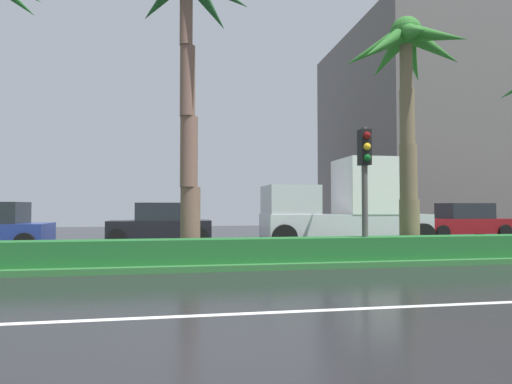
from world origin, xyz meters
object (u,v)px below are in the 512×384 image
Objects in this scene: traffic_signal_median_right at (365,168)px; box_truck_lead at (345,207)px; car_in_traffic_second at (161,223)px; palm_tree_centre at (406,71)px; car_in_traffic_third at (463,221)px; palm_tree_centre_left at (187,21)px.

traffic_signal_median_right is 5.63m from box_truck_lead.
traffic_signal_median_right is 0.83× the size of car_in_traffic_second.
car_in_traffic_second is at bearing 124.90° from traffic_signal_median_right.
car_in_traffic_third is at bearing 46.52° from palm_tree_centre.
palm_tree_centre_left is at bearing 178.09° from palm_tree_centre.
traffic_signal_median_right is at bearing 43.39° from car_in_traffic_third.
palm_tree_centre_left reaches higher than traffic_signal_median_right.
car_in_traffic_second is 7.83m from box_truck_lead.
palm_tree_centre is at bearing 46.52° from car_in_traffic_third.
car_in_traffic_second is 1.00× the size of car_in_traffic_third.
palm_tree_centre_left is 9.18m from box_truck_lead.
traffic_signal_median_right is 12.48m from car_in_traffic_third.
traffic_signal_median_right reaches higher than car_in_traffic_second.
traffic_signal_median_right is 0.83× the size of car_in_traffic_third.
palm_tree_centre_left is 6.53m from palm_tree_centre.
palm_tree_centre is at bearing 25.60° from traffic_signal_median_right.
car_in_traffic_third is at bearing -178.75° from car_in_traffic_second.
car_in_traffic_second is 14.68m from car_in_traffic_third.
palm_tree_centre_left is 16.67m from car_in_traffic_third.
car_in_traffic_second is (-5.70, 8.16, -1.77)m from traffic_signal_median_right.
car_in_traffic_third is at bearing -156.84° from box_truck_lead.
car_in_traffic_third is (7.27, 7.67, -4.75)m from palm_tree_centre.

